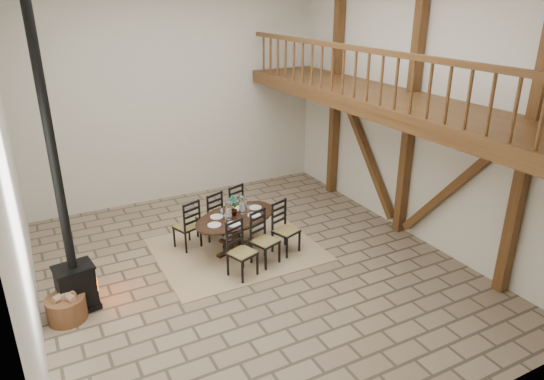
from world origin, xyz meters
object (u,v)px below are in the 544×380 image
log_stack (70,300)px  wood_stove (69,244)px  dining_table (236,232)px  log_basket (66,307)px

log_stack → wood_stove: bearing=-12.3°
dining_table → log_stack: (-3.07, -0.56, -0.20)m
wood_stove → log_basket: 0.98m
log_basket → dining_table: bearing=14.0°
dining_table → wood_stove: wood_stove is taller
dining_table → log_stack: bearing=170.7°
wood_stove → log_basket: (-0.19, -0.20, -0.94)m
wood_stove → log_stack: bearing=159.8°
wood_stove → log_basket: size_ratio=8.62×
log_stack → dining_table: bearing=10.3°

